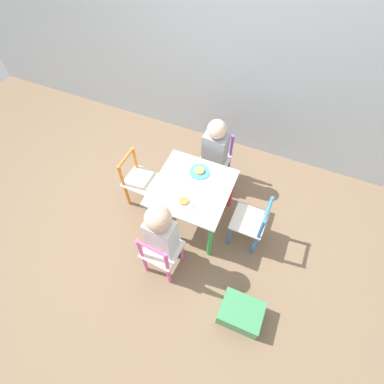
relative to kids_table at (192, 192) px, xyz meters
The scene contains 12 objects.
ground_plane 0.41m from the kids_table, ahead, with size 6.00×6.00×0.00m, color #7F664C.
house_wall 1.38m from the kids_table, 90.00° to the left, with size 6.00×0.06×2.60m.
kids_table is the anchor object (origin of this frame).
chair_pink 0.53m from the kids_table, 94.20° to the right, with size 0.28×0.28×0.54m.
chair_purple 0.53m from the kids_table, 87.53° to the left, with size 0.27×0.27×0.54m.
chair_orange 0.53m from the kids_table, behind, with size 0.27×0.27×0.54m.
chair_blue 0.53m from the kids_table, ahead, with size 0.26×0.26×0.54m.
child_front 0.46m from the kids_table, 94.20° to the right, with size 0.21×0.23×0.81m.
child_back 0.45m from the kids_table, 87.53° to the left, with size 0.21×0.22×0.76m.
plate_front 0.17m from the kids_table, 90.00° to the right, with size 0.16×0.16×0.03m.
plate_back 0.17m from the kids_table, 90.00° to the left, with size 0.16×0.16×0.03m.
storage_bin 0.96m from the kids_table, 44.26° to the right, with size 0.30×0.24×0.16m.
Camera 1 is at (0.52, -1.23, 2.35)m, focal length 28.00 mm.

